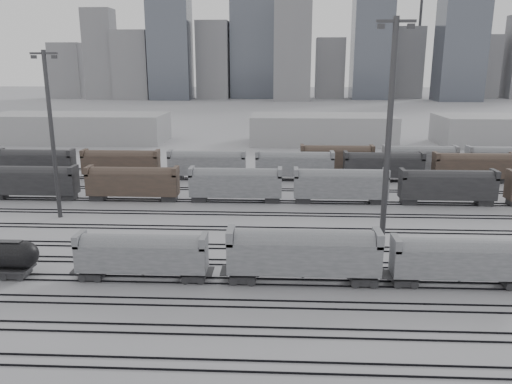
{
  "coord_description": "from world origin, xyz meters",
  "views": [
    {
      "loc": [
        -1.92,
        -46.77,
        22.0
      ],
      "look_at": [
        -5.24,
        22.96,
        4.0
      ],
      "focal_mm": 35.0,
      "sensor_mm": 36.0,
      "label": 1
    }
  ],
  "objects_px": {
    "hopper_car_c": "(462,258)",
    "light_mast_c": "(389,132)",
    "hopper_car_a": "(142,253)",
    "hopper_car_b": "(303,252)"
  },
  "relations": [
    {
      "from": "hopper_car_b",
      "to": "light_mast_c",
      "type": "distance_m",
      "value": 18.08
    },
    {
      "from": "hopper_car_b",
      "to": "hopper_car_c",
      "type": "height_order",
      "value": "hopper_car_b"
    },
    {
      "from": "hopper_car_b",
      "to": "hopper_car_c",
      "type": "relative_size",
      "value": 1.12
    },
    {
      "from": "hopper_car_b",
      "to": "light_mast_c",
      "type": "xyz_separation_m",
      "value": [
        10.05,
        10.33,
        10.91
      ]
    },
    {
      "from": "hopper_car_a",
      "to": "hopper_car_c",
      "type": "xyz_separation_m",
      "value": [
        32.54,
        0.0,
        0.07
      ]
    },
    {
      "from": "hopper_car_a",
      "to": "light_mast_c",
      "type": "relative_size",
      "value": 0.5
    },
    {
      "from": "hopper_car_c",
      "to": "light_mast_c",
      "type": "xyz_separation_m",
      "value": [
        -5.82,
        10.33,
        11.28
      ]
    },
    {
      "from": "hopper_car_a",
      "to": "light_mast_c",
      "type": "xyz_separation_m",
      "value": [
        26.72,
        10.33,
        11.36
      ]
    },
    {
      "from": "light_mast_c",
      "to": "hopper_car_b",
      "type": "bearing_deg",
      "value": -134.19
    },
    {
      "from": "hopper_car_c",
      "to": "light_mast_c",
      "type": "distance_m",
      "value": 16.37
    }
  ]
}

